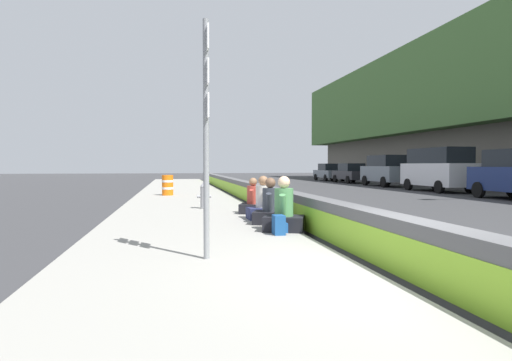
{
  "coord_description": "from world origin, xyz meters",
  "views": [
    {
      "loc": [
        -5.35,
        3.1,
        1.56
      ],
      "look_at": [
        10.35,
        0.14,
        1.0
      ],
      "focal_mm": 30.98,
      "sensor_mm": 36.0,
      "label": 1
    }
  ],
  "objects_px": {
    "seated_person_rear": "(263,206)",
    "construction_barrel": "(168,185)",
    "seated_person_foreground": "(284,214)",
    "backpack": "(279,225)",
    "parked_car_farther": "(329,172)",
    "parked_car_fourth": "(438,169)",
    "seated_person_middle": "(270,209)",
    "parked_car_far": "(351,173)",
    "fire_hydrant": "(204,195)",
    "parked_car_midline": "(386,170)",
    "seated_person_far": "(253,202)",
    "route_sign_post": "(206,120)"
  },
  "relations": [
    {
      "from": "seated_person_far",
      "to": "seated_person_middle",
      "type": "bearing_deg",
      "value": -179.95
    },
    {
      "from": "seated_person_rear",
      "to": "parked_car_midline",
      "type": "distance_m",
      "value": 22.76
    },
    {
      "from": "parked_car_fourth",
      "to": "seated_person_rear",
      "type": "bearing_deg",
      "value": 133.15
    },
    {
      "from": "parked_car_fourth",
      "to": "parked_car_farther",
      "type": "height_order",
      "value": "parked_car_fourth"
    },
    {
      "from": "parked_car_midline",
      "to": "fire_hydrant",
      "type": "bearing_deg",
      "value": 137.24
    },
    {
      "from": "seated_person_far",
      "to": "construction_barrel",
      "type": "bearing_deg",
      "value": 17.0
    },
    {
      "from": "backpack",
      "to": "fire_hydrant",
      "type": "bearing_deg",
      "value": 11.2
    },
    {
      "from": "parked_car_midline",
      "to": "seated_person_far",
      "type": "bearing_deg",
      "value": 142.95
    },
    {
      "from": "seated_person_far",
      "to": "parked_car_far",
      "type": "height_order",
      "value": "parked_car_far"
    },
    {
      "from": "seated_person_foreground",
      "to": "parked_car_midline",
      "type": "distance_m",
      "value": 24.5
    },
    {
      "from": "fire_hydrant",
      "to": "seated_person_foreground",
      "type": "xyz_separation_m",
      "value": [
        -5.23,
        -1.36,
        -0.08
      ]
    },
    {
      "from": "parked_car_farther",
      "to": "seated_person_foreground",
      "type": "bearing_deg",
      "value": 158.37
    },
    {
      "from": "fire_hydrant",
      "to": "parked_car_fourth",
      "type": "height_order",
      "value": "parked_car_fourth"
    },
    {
      "from": "seated_person_middle",
      "to": "parked_car_far",
      "type": "relative_size",
      "value": 0.25
    },
    {
      "from": "parked_car_fourth",
      "to": "seated_person_middle",
      "type": "bearing_deg",
      "value": 135.27
    },
    {
      "from": "seated_person_foreground",
      "to": "parked_car_farther",
      "type": "height_order",
      "value": "parked_car_farther"
    },
    {
      "from": "parked_car_midline",
      "to": "seated_person_middle",
      "type": "bearing_deg",
      "value": 146.37
    },
    {
      "from": "seated_person_middle",
      "to": "seated_person_rear",
      "type": "relative_size",
      "value": 0.98
    },
    {
      "from": "seated_person_rear",
      "to": "parked_car_midline",
      "type": "relative_size",
      "value": 0.24
    },
    {
      "from": "route_sign_post",
      "to": "construction_barrel",
      "type": "bearing_deg",
      "value": 3.01
    },
    {
      "from": "route_sign_post",
      "to": "parked_car_midline",
      "type": "xyz_separation_m",
      "value": [
        23.32,
        -14.85,
        -1.05
      ]
    },
    {
      "from": "backpack",
      "to": "parked_car_far",
      "type": "bearing_deg",
      "value": -25.48
    },
    {
      "from": "parked_car_midline",
      "to": "parked_car_fourth",
      "type": "bearing_deg",
      "value": 179.69
    },
    {
      "from": "route_sign_post",
      "to": "seated_person_rear",
      "type": "distance_m",
      "value": 5.3
    },
    {
      "from": "construction_barrel",
      "to": "parked_car_midline",
      "type": "relative_size",
      "value": 0.2
    },
    {
      "from": "seated_person_middle",
      "to": "construction_barrel",
      "type": "height_order",
      "value": "seated_person_middle"
    },
    {
      "from": "seated_person_rear",
      "to": "fire_hydrant",
      "type": "bearing_deg",
      "value": 23.1
    },
    {
      "from": "route_sign_post",
      "to": "seated_person_far",
      "type": "bearing_deg",
      "value": -16.64
    },
    {
      "from": "backpack",
      "to": "parked_car_midline",
      "type": "xyz_separation_m",
      "value": [
        21.26,
        -13.22,
        0.85
      ]
    },
    {
      "from": "seated_person_rear",
      "to": "construction_barrel",
      "type": "bearing_deg",
      "value": 14.82
    },
    {
      "from": "construction_barrel",
      "to": "route_sign_post",
      "type": "bearing_deg",
      "value": -176.99
    },
    {
      "from": "fire_hydrant",
      "to": "seated_person_foreground",
      "type": "bearing_deg",
      "value": -165.41
    },
    {
      "from": "seated_person_middle",
      "to": "backpack",
      "type": "relative_size",
      "value": 2.79
    },
    {
      "from": "parked_car_farther",
      "to": "parked_car_fourth",
      "type": "bearing_deg",
      "value": -179.88
    },
    {
      "from": "seated_person_far",
      "to": "construction_barrel",
      "type": "height_order",
      "value": "seated_person_far"
    },
    {
      "from": "seated_person_foreground",
      "to": "seated_person_middle",
      "type": "xyz_separation_m",
      "value": [
        1.14,
        0.05,
        -0.02
      ]
    },
    {
      "from": "seated_person_far",
      "to": "backpack",
      "type": "xyz_separation_m",
      "value": [
        -3.99,
        0.18,
        -0.13
      ]
    },
    {
      "from": "seated_person_far",
      "to": "parked_car_farther",
      "type": "relative_size",
      "value": 0.23
    },
    {
      "from": "backpack",
      "to": "construction_barrel",
      "type": "height_order",
      "value": "construction_barrel"
    },
    {
      "from": "parked_car_midline",
      "to": "parked_car_farther",
      "type": "relative_size",
      "value": 1.06
    },
    {
      "from": "seated_person_far",
      "to": "parked_car_farther",
      "type": "height_order",
      "value": "parked_car_farther"
    },
    {
      "from": "parked_car_farther",
      "to": "backpack",
      "type": "bearing_deg",
      "value": 158.33
    },
    {
      "from": "construction_barrel",
      "to": "parked_car_far",
      "type": "bearing_deg",
      "value": -45.53
    },
    {
      "from": "seated_person_middle",
      "to": "parked_car_farther",
      "type": "xyz_separation_m",
      "value": [
        31.45,
        -12.97,
        0.37
      ]
    },
    {
      "from": "seated_person_foreground",
      "to": "parked_car_fourth",
      "type": "height_order",
      "value": "parked_car_fourth"
    },
    {
      "from": "fire_hydrant",
      "to": "seated_person_far",
      "type": "xyz_separation_m",
      "value": [
        -1.75,
        -1.31,
        -0.12
      ]
    },
    {
      "from": "parked_car_far",
      "to": "fire_hydrant",
      "type": "bearing_deg",
      "value": 146.85
    },
    {
      "from": "seated_person_foreground",
      "to": "backpack",
      "type": "height_order",
      "value": "seated_person_foreground"
    },
    {
      "from": "seated_person_middle",
      "to": "parked_car_far",
      "type": "height_order",
      "value": "parked_car_far"
    },
    {
      "from": "seated_person_foreground",
      "to": "parked_car_fourth",
      "type": "relative_size",
      "value": 0.23
    }
  ]
}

